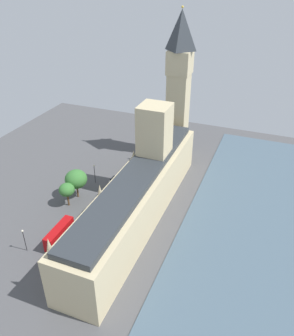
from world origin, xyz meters
The scene contains 13 objects.
ground_plane centered at (0.00, 0.00, 0.00)m, with size 146.81×146.81×0.00m, color #4C4C4F.
river_thames centered at (-36.49, 0.00, 0.12)m, with size 43.84×132.13×0.25m, color #475B6B.
parliament_building centered at (-1.99, -1.83, 8.48)m, with size 12.63×70.21×29.84m.
clock_tower centered at (-0.32, -40.76, 27.05)m, with size 7.95×7.95×52.34m.
car_silver_kerbside centered at (12.92, -14.38, 0.89)m, with size 2.05×4.69×1.74m.
car_blue_near_tower centered at (12.60, -6.25, 0.89)m, with size 2.11×4.47×1.74m.
car_black_midblock centered at (12.59, 4.71, 0.89)m, with size 1.97×4.73×1.74m.
double_decker_bus_corner centered at (13.25, 16.91, 2.63)m, with size 2.73×10.52×4.75m.
pedestrian_far_end centered at (7.14, 1.72, 0.70)m, with size 0.57×0.64×1.55m.
plane_tree_opposite_hall centered at (19.80, -2.49, 6.52)m, with size 6.82×6.82×9.44m.
plane_tree_under_trees centered at (20.04, 2.45, 5.62)m, with size 4.72×4.72×7.68m.
street_lamp_by_river_gate centered at (19.45, 22.86, 4.67)m, with size 0.56×0.56×6.74m.
street_lamp_trailing centered at (18.69, -11.63, 4.77)m, with size 0.56×0.56×6.92m.
Camera 1 is at (-32.94, 71.02, 62.82)m, focal length 36.33 mm.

